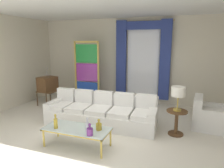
{
  "coord_description": "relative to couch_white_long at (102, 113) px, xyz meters",
  "views": [
    {
      "loc": [
        1.74,
        -4.15,
        2.16
      ],
      "look_at": [
        -0.08,
        0.9,
        1.05
      ],
      "focal_mm": 32.56,
      "sensor_mm": 36.0,
      "label": 1
    }
  ],
  "objects": [
    {
      "name": "bottle_blue_decanter",
      "position": [
        0.45,
        -1.23,
        0.18
      ],
      "size": [
        0.12,
        0.12,
        0.23
      ],
      "color": "gold",
      "rests_on": "coffee_table"
    },
    {
      "name": "coffee_table",
      "position": [
        -0.01,
        -1.31,
        0.07
      ],
      "size": [
        1.39,
        0.58,
        0.41
      ],
      "color": "silver",
      "rests_on": "ground"
    },
    {
      "name": "couch_white_long",
      "position": [
        0.0,
        0.0,
        0.0
      ],
      "size": [
        2.95,
        1.03,
        0.86
      ],
      "color": "white",
      "rests_on": "ground"
    },
    {
      "name": "bottle_ruby_flask",
      "position": [
        0.28,
        -1.41,
        0.23
      ],
      "size": [
        0.08,
        0.08,
        0.31
      ],
      "color": "silver",
      "rests_on": "coffee_table"
    },
    {
      "name": "ground_plane",
      "position": [
        0.27,
        -0.62,
        -0.31
      ],
      "size": [
        16.0,
        16.0,
        0.0
      ],
      "primitive_type": "plane",
      "color": "silver"
    },
    {
      "name": "wall_rear",
      "position": [
        0.27,
        2.44,
        1.19
      ],
      "size": [
        8.0,
        0.12,
        3.0
      ],
      "primitive_type": "cube",
      "color": "beige",
      "rests_on": "ground"
    },
    {
      "name": "armchair_white",
      "position": [
        2.65,
        0.66,
        -0.02
      ],
      "size": [
        0.89,
        0.88,
        0.8
      ],
      "color": "white",
      "rests_on": "ground"
    },
    {
      "name": "ceiling_slab",
      "position": [
        0.27,
        0.18,
        2.71
      ],
      "size": [
        8.0,
        7.6,
        0.04
      ],
      "primitive_type": "cube",
      "color": "white"
    },
    {
      "name": "stained_glass_divider",
      "position": [
        -1.26,
        1.67,
        0.75
      ],
      "size": [
        0.95,
        0.05,
        2.2
      ],
      "color": "gold",
      "rests_on": "ground"
    },
    {
      "name": "bottle_crystal_tall",
      "position": [
        -0.41,
        -1.46,
        0.23
      ],
      "size": [
        0.08,
        0.08,
        0.31
      ],
      "color": "gold",
      "rests_on": "coffee_table"
    },
    {
      "name": "bottle_amber_squat",
      "position": [
        0.39,
        -1.52,
        0.19
      ],
      "size": [
        0.12,
        0.12,
        0.24
      ],
      "color": "#753384",
      "rests_on": "coffee_table"
    },
    {
      "name": "table_lamp_brass",
      "position": [
        1.91,
        -0.02,
        0.72
      ],
      "size": [
        0.32,
        0.32,
        0.57
      ],
      "color": "#B29338",
      "rests_on": "round_side_table"
    },
    {
      "name": "curtained_window",
      "position": [
        0.6,
        2.28,
        1.43
      ],
      "size": [
        2.0,
        0.17,
        2.7
      ],
      "color": "white",
      "rests_on": "ground"
    },
    {
      "name": "vintage_tv",
      "position": [
        -2.4,
        0.91,
        0.42
      ],
      "size": [
        0.63,
        0.69,
        1.35
      ],
      "color": "brown",
      "rests_on": "ground"
    },
    {
      "name": "round_side_table",
      "position": [
        1.91,
        -0.02,
        0.05
      ],
      "size": [
        0.48,
        0.48,
        0.59
      ],
      "color": "brown",
      "rests_on": "ground"
    },
    {
      "name": "peacock_figurine",
      "position": [
        -0.74,
        1.26,
        -0.09
      ],
      "size": [
        0.44,
        0.6,
        0.5
      ],
      "color": "beige",
      "rests_on": "ground"
    },
    {
      "name": "wall_left",
      "position": [
        -3.39,
        -0.02,
        1.19
      ],
      "size": [
        0.12,
        7.0,
        3.0
      ],
      "primitive_type": "cube",
      "color": "beige",
      "rests_on": "ground"
    }
  ]
}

